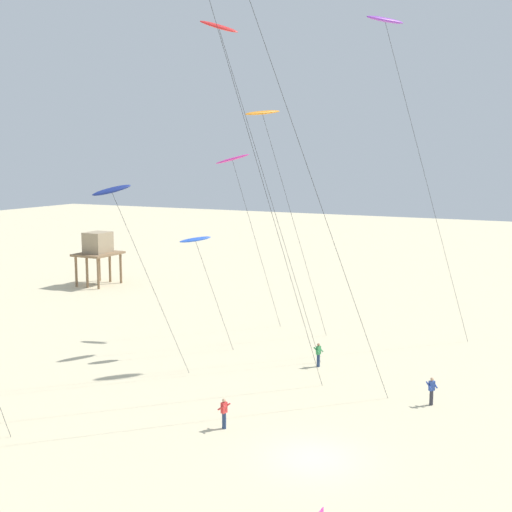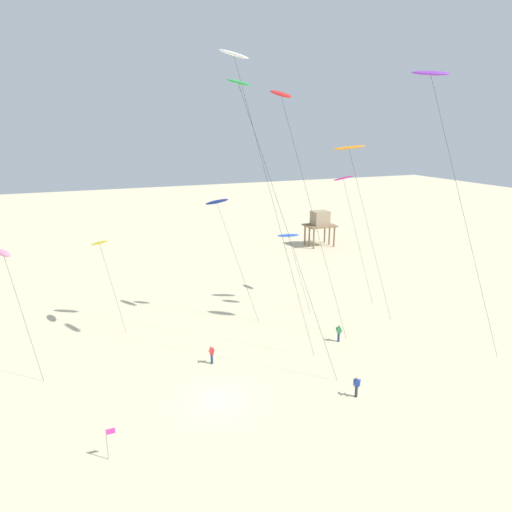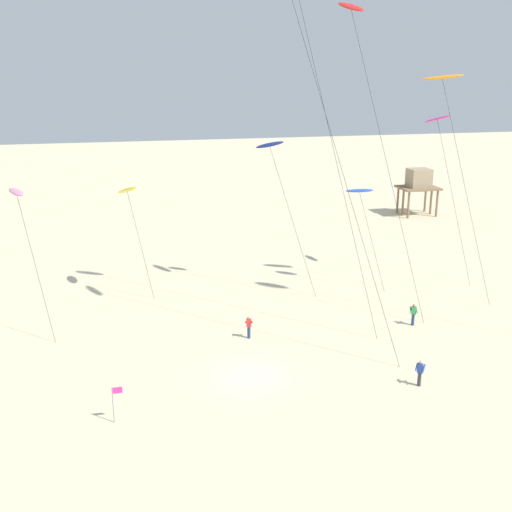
% 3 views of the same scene
% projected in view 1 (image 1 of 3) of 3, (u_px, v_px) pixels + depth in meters
% --- Properties ---
extents(ground_plane, '(260.00, 260.00, 0.00)m').
position_uv_depth(ground_plane, '(313.00, 458.00, 33.11)').
color(ground_plane, beige).
extents(kite_red, '(5.68, 6.58, 23.08)m').
position_uv_depth(kite_red, '(221.00, 32.00, 43.35)').
color(kite_red, red).
rests_on(kite_red, ground).
extents(kite_orange, '(5.24, 5.10, 18.00)m').
position_uv_depth(kite_orange, '(263.00, 115.00, 51.60)').
color(kite_orange, orange).
rests_on(kite_orange, ground).
extents(kite_blue, '(3.03, 3.08, 8.72)m').
position_uv_depth(kite_blue, '(196.00, 240.00, 49.54)').
color(kite_blue, blue).
rests_on(kite_blue, ground).
extents(kite_navy, '(4.37, 4.54, 12.81)m').
position_uv_depth(kite_navy, '(112.00, 192.00, 43.09)').
color(kite_navy, navy).
rests_on(kite_navy, ground).
extents(kite_purple, '(6.72, 7.16, 24.30)m').
position_uv_depth(kite_purple, '(386.00, 23.00, 48.29)').
color(kite_purple, purple).
rests_on(kite_purple, ground).
extents(kite_magenta, '(3.58, 4.52, 14.67)m').
position_uv_depth(kite_magenta, '(233.00, 161.00, 55.36)').
color(kite_magenta, '#D8339E').
rests_on(kite_magenta, ground).
extents(kite_flyer_nearest, '(0.73, 0.73, 1.67)m').
position_uv_depth(kite_flyer_nearest, '(432.00, 390.00, 40.00)').
color(kite_flyer_nearest, '#33333D').
rests_on(kite_flyer_nearest, ground).
extents(kite_flyer_middle, '(0.62, 0.60, 1.67)m').
position_uv_depth(kite_flyer_middle, '(224.00, 413.00, 36.55)').
color(kite_flyer_middle, navy).
rests_on(kite_flyer_middle, ground).
extents(kite_flyer_furthest, '(0.65, 0.63, 1.67)m').
position_uv_depth(kite_flyer_furthest, '(318.00, 354.00, 47.27)').
color(kite_flyer_furthest, navy).
rests_on(kite_flyer_furthest, ground).
extents(stilt_house, '(4.91, 3.86, 5.98)m').
position_uv_depth(stilt_house, '(98.00, 247.00, 76.62)').
color(stilt_house, '#846647').
rests_on(stilt_house, ground).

